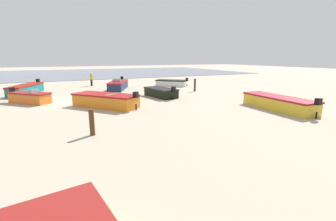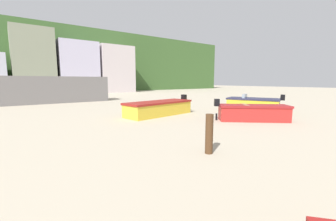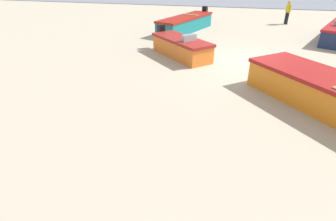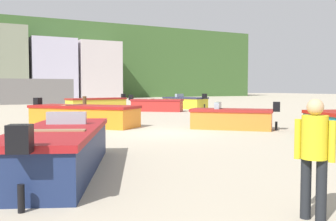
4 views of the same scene
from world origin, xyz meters
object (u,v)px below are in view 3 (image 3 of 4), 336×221
object	(u,v)px
boat_teal_6	(186,24)
beach_walker_foreground	(288,10)
boat_orange_7	(327,93)
boat_orange_0	(181,47)

from	to	relation	value
boat_teal_6	beach_walker_foreground	bearing A→B (deg)	-128.52
boat_orange_7	boat_orange_0	bearing A→B (deg)	101.90
boat_orange_0	boat_teal_6	size ratio (longest dim) A/B	0.62
boat_orange_0	boat_teal_6	world-z (taller)	boat_teal_6
boat_teal_6	boat_orange_7	world-z (taller)	boat_orange_7
beach_walker_foreground	boat_orange_0	bearing A→B (deg)	-58.56
boat_orange_7	beach_walker_foreground	xyz separation A→B (m)	(-0.68, -13.68, 0.47)
boat_orange_0	boat_orange_7	size ratio (longest dim) A/B	0.67
boat_orange_7	beach_walker_foreground	bearing A→B (deg)	46.71
beach_walker_foreground	boat_orange_7	bearing A→B (deg)	-30.01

